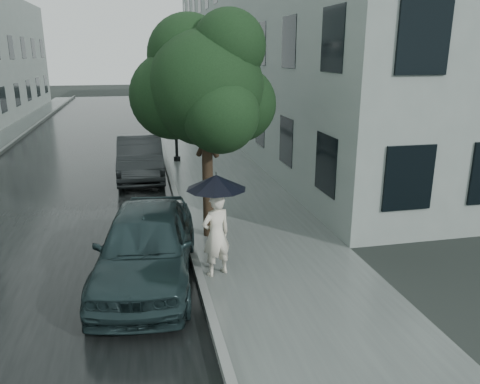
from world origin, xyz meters
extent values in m
plane|color=black|center=(0.00, 0.00, 0.00)|extent=(120.00, 120.00, 0.00)
cube|color=slate|center=(0.25, 12.00, 0.00)|extent=(3.50, 60.00, 0.01)
cube|color=slate|center=(-1.57, 12.00, 0.07)|extent=(0.15, 60.00, 0.15)
cube|color=black|center=(-5.08, 12.00, 0.00)|extent=(6.85, 60.00, 0.00)
cube|color=gray|center=(5.50, 19.50, 4.50)|extent=(7.00, 36.00, 9.00)
cube|color=black|center=(2.02, 19.50, 4.50)|extent=(0.08, 32.40, 7.20)
cube|color=black|center=(-10.32, 30.00, 4.00)|extent=(0.08, 16.20, 6.40)
imported|color=silver|center=(-1.20, 0.87, 0.86)|extent=(0.73, 0.61, 1.70)
cylinder|color=black|center=(-1.19, 0.82, 1.41)|extent=(0.02, 0.02, 0.80)
cone|color=black|center=(-1.19, 0.82, 1.95)|extent=(1.41, 1.41, 0.28)
cylinder|color=black|center=(-1.19, 0.82, 2.11)|extent=(0.02, 0.02, 0.08)
cylinder|color=black|center=(-1.19, 0.82, 0.98)|extent=(0.03, 0.03, 0.06)
cylinder|color=#332619|center=(-1.04, 3.00, 1.27)|extent=(0.25, 0.25, 2.54)
sphere|color=#19371A|center=(-1.04, 3.00, 3.54)|extent=(2.60, 2.60, 2.60)
sphere|color=#19371A|center=(-0.23, 3.30, 3.14)|extent=(1.80, 1.80, 1.80)
sphere|color=#19371A|center=(-1.74, 3.40, 3.34)|extent=(2.00, 2.00, 2.00)
sphere|color=#19371A|center=(-0.84, 2.30, 3.03)|extent=(1.69, 1.69, 1.69)
sphere|color=#19371A|center=(-1.34, 3.60, 4.24)|extent=(1.90, 1.90, 1.90)
sphere|color=#19371A|center=(-0.54, 2.80, 4.44)|extent=(1.61, 1.61, 1.61)
cylinder|color=black|center=(-1.09, 11.34, 2.31)|extent=(0.12, 0.12, 4.61)
cylinder|color=black|center=(-1.09, 11.34, 0.10)|extent=(0.28, 0.28, 0.20)
cylinder|color=black|center=(-1.33, 11.31, 4.61)|extent=(0.51, 0.15, 0.08)
sphere|color=silver|center=(-1.63, 11.27, 4.56)|extent=(0.32, 0.32, 0.32)
imported|color=#1C2D30|center=(-2.56, 0.89, 0.76)|extent=(2.37, 4.61, 1.50)
imported|color=#242729|center=(-2.57, 9.00, 0.73)|extent=(1.54, 4.40, 1.45)
camera|label=1|loc=(-2.57, -7.62, 4.32)|focal=35.00mm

